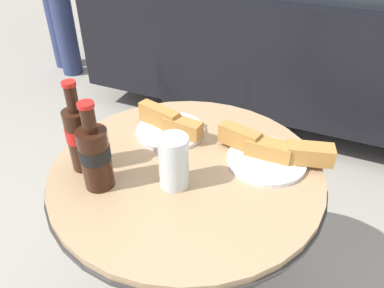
% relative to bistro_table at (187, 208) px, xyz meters
% --- Properties ---
extents(bistro_table, '(0.72, 0.72, 0.71)m').
position_rel_bistro_table_xyz_m(bistro_table, '(0.00, 0.00, 0.00)').
color(bistro_table, '#333333').
rests_on(bistro_table, ground_plane).
extents(cola_bottle_left, '(0.07, 0.07, 0.24)m').
position_rel_bistro_table_xyz_m(cola_bottle_left, '(-0.24, -0.10, 0.24)').
color(cola_bottle_left, '#33190F').
rests_on(cola_bottle_left, bistro_table).
extents(cola_bottle_right, '(0.07, 0.07, 0.23)m').
position_rel_bistro_table_xyz_m(cola_bottle_right, '(-0.17, -0.15, 0.24)').
color(cola_bottle_right, '#33190F').
rests_on(cola_bottle_right, bistro_table).
extents(drinking_glass, '(0.07, 0.07, 0.14)m').
position_rel_bistro_table_xyz_m(drinking_glass, '(-0.00, -0.07, 0.21)').
color(drinking_glass, black).
rests_on(drinking_glass, bistro_table).
extents(lunch_plate_near, '(0.21, 0.20, 0.07)m').
position_rel_bistro_table_xyz_m(lunch_plate_near, '(-0.11, 0.13, 0.17)').
color(lunch_plate_near, white).
rests_on(lunch_plate_near, bistro_table).
extents(lunch_plate_far, '(0.31, 0.21, 0.07)m').
position_rel_bistro_table_xyz_m(lunch_plate_far, '(0.19, 0.12, 0.18)').
color(lunch_plate_far, white).
rests_on(lunch_plate_far, bistro_table).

